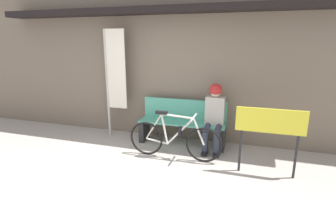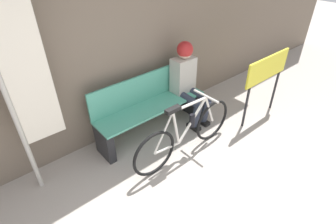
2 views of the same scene
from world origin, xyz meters
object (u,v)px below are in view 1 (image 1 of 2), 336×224
(park_bench_near, at_px, (182,124))
(bicycle, at_px, (174,139))
(person_seated, at_px, (214,113))
(signboard, at_px, (270,126))
(banner_pole, at_px, (114,74))

(park_bench_near, distance_m, bicycle, 0.70)
(person_seated, height_order, signboard, person_seated)
(park_bench_near, distance_m, signboard, 1.76)
(banner_pole, bearing_deg, signboard, -15.73)
(banner_pole, relative_size, signboard, 2.13)
(banner_pole, bearing_deg, bicycle, -25.42)
(banner_pole, bearing_deg, person_seated, -3.16)
(banner_pole, xyz_separation_m, signboard, (2.95, -0.83, -0.54))
(park_bench_near, xyz_separation_m, banner_pole, (-1.44, 0.01, 0.90))
(park_bench_near, bearing_deg, bicycle, -86.93)
(person_seated, distance_m, signboard, 1.15)
(banner_pole, bearing_deg, park_bench_near, -0.34)
(bicycle, height_order, banner_pole, banner_pole)
(park_bench_near, bearing_deg, banner_pole, 179.66)
(park_bench_near, xyz_separation_m, person_seated, (0.62, -0.11, 0.30))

